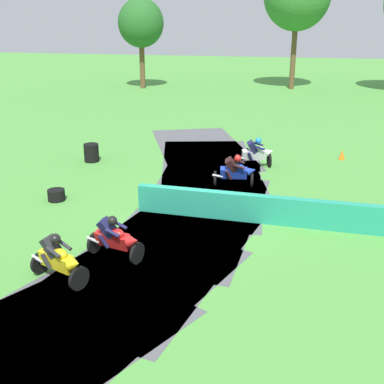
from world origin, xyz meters
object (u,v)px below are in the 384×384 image
(motorcycle_trailing_blue, at_px, (236,171))
(tire_stack_mid_a, at_px, (56,195))
(motorcycle_fourth_white, at_px, (256,153))
(traffic_cone, at_px, (342,155))
(tire_stack_mid_b, at_px, (91,153))
(motorcycle_chase_red, at_px, (115,238))
(motorcycle_lead_yellow, at_px, (58,259))

(motorcycle_trailing_blue, distance_m, tire_stack_mid_a, 6.63)
(motorcycle_fourth_white, distance_m, traffic_cone, 4.29)
(tire_stack_mid_b, bearing_deg, motorcycle_chase_red, -64.34)
(motorcycle_chase_red, relative_size, tire_stack_mid_a, 2.78)
(motorcycle_fourth_white, height_order, tire_stack_mid_b, motorcycle_fourth_white)
(tire_stack_mid_a, relative_size, traffic_cone, 1.38)
(motorcycle_chase_red, bearing_deg, traffic_cone, 58.92)
(motorcycle_chase_red, bearing_deg, motorcycle_trailing_blue, 69.13)
(motorcycle_trailing_blue, xyz_separation_m, traffic_cone, (4.29, 4.73, -0.41))
(tire_stack_mid_a, height_order, tire_stack_mid_b, tire_stack_mid_b)
(motorcycle_lead_yellow, height_order, motorcycle_chase_red, motorcycle_lead_yellow)
(motorcycle_lead_yellow, relative_size, motorcycle_trailing_blue, 0.99)
(motorcycle_lead_yellow, xyz_separation_m, traffic_cone, (7.72, 12.69, -0.44))
(motorcycle_lead_yellow, relative_size, tire_stack_mid_b, 2.08)
(motorcycle_chase_red, relative_size, traffic_cone, 3.85)
(motorcycle_fourth_white, height_order, traffic_cone, motorcycle_fourth_white)
(motorcycle_trailing_blue, relative_size, tire_stack_mid_a, 2.76)
(traffic_cone, bearing_deg, tire_stack_mid_a, -144.59)
(motorcycle_trailing_blue, relative_size, tire_stack_mid_b, 2.10)
(motorcycle_trailing_blue, xyz_separation_m, motorcycle_fourth_white, (0.54, 2.68, 0.01))
(tire_stack_mid_b, xyz_separation_m, traffic_cone, (10.98, 2.50, -0.18))
(motorcycle_chase_red, relative_size, motorcycle_fourth_white, 0.98)
(motorcycle_lead_yellow, bearing_deg, motorcycle_fourth_white, 69.54)
(motorcycle_trailing_blue, distance_m, tire_stack_mid_b, 7.05)
(motorcycle_fourth_white, bearing_deg, motorcycle_lead_yellow, -110.46)
(motorcycle_chase_red, bearing_deg, tire_stack_mid_a, 132.65)
(motorcycle_trailing_blue, relative_size, motorcycle_fourth_white, 0.98)
(motorcycle_fourth_white, bearing_deg, motorcycle_chase_red, -108.24)
(motorcycle_trailing_blue, bearing_deg, motorcycle_chase_red, -110.87)
(motorcycle_chase_red, height_order, motorcycle_trailing_blue, motorcycle_chase_red)
(tire_stack_mid_a, bearing_deg, motorcycle_lead_yellow, -63.64)
(motorcycle_lead_yellow, xyz_separation_m, motorcycle_fourth_white, (3.97, 10.64, -0.01))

